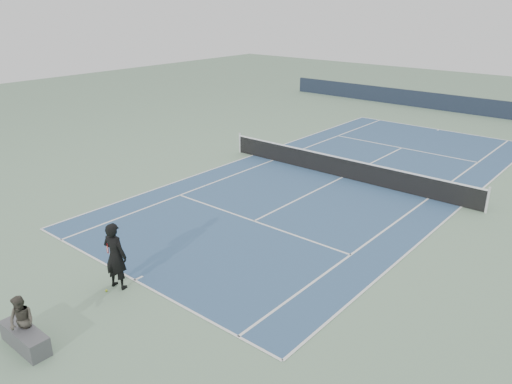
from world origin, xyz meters
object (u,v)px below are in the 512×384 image
Objects in this scene: tennis_player at (115,256)px; tennis_ball at (106,291)px; tennis_net at (343,167)px; spectator_bench at (23,330)px.

tennis_player is 28.66× the size of tennis_ball.
tennis_ball is at bearing -97.24° from tennis_player.
tennis_player reaches higher than tennis_net.
tennis_player is at bearing -90.37° from tennis_net.
tennis_net is 15.42m from spectator_bench.
tennis_player is at bearing 100.36° from spectator_bench.
spectator_bench is (0.60, -2.64, 0.46)m from tennis_ball.
tennis_player is at bearing 82.76° from tennis_ball.
tennis_player reaches higher than tennis_ball.
spectator_bench is at bearing -77.17° from tennis_ball.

